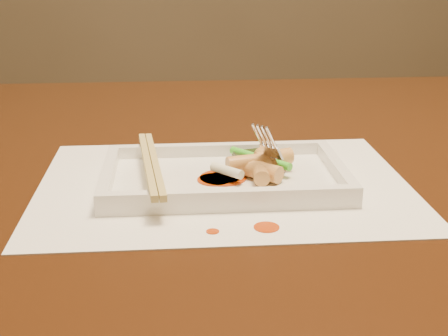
{
  "coord_description": "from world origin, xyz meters",
  "views": [
    {
      "loc": [
        -0.09,
        -0.74,
        1.0
      ],
      "look_at": [
        -0.04,
        -0.1,
        0.77
      ],
      "focal_mm": 50.0,
      "sensor_mm": 36.0,
      "label": 1
    }
  ],
  "objects": [
    {
      "name": "chopstick_b",
      "position": [
        -0.11,
        -0.1,
        0.78
      ],
      "size": [
        0.03,
        0.2,
        0.01
      ],
      "primitive_type": "cube",
      "rotation": [
        0.0,
        0.0,
        0.1
      ],
      "color": "tan",
      "rests_on": "plate_rim_near"
    },
    {
      "name": "sauce_blob_1",
      "position": [
        -0.05,
        -0.11,
        0.76
      ],
      "size": [
        0.04,
        0.04,
        0.0
      ],
      "primitive_type": "cylinder",
      "color": "#B53505",
      "rests_on": "plate_base"
    },
    {
      "name": "rice_cake_3",
      "position": [
        0.01,
        -0.08,
        0.77
      ],
      "size": [
        0.03,
        0.05,
        0.02
      ],
      "primitive_type": "cylinder",
      "rotation": [
        1.57,
        0.0,
        0.22
      ],
      "color": "tan",
      "rests_on": "plate_base"
    },
    {
      "name": "sauce_blob_0",
      "position": [
        -0.04,
        -0.11,
        0.76
      ],
      "size": [
        0.05,
        0.05,
        0.0
      ],
      "primitive_type": "cylinder",
      "color": "#B53505",
      "rests_on": "plate_base"
    },
    {
      "name": "rice_cake_4",
      "position": [
        -0.01,
        -0.1,
        0.77
      ],
      "size": [
        0.05,
        0.03,
        0.02
      ],
      "primitive_type": "cylinder",
      "rotation": [
        1.57,
        0.0,
        1.74
      ],
      "color": "tan",
      "rests_on": "plate_base"
    },
    {
      "name": "placemat",
      "position": [
        -0.04,
        -0.1,
        0.75
      ],
      "size": [
        0.4,
        0.3,
        0.0
      ],
      "primitive_type": "cube",
      "color": "white",
      "rests_on": "table"
    },
    {
      "name": "rice_cake_2",
      "position": [
        0.02,
        -0.09,
        0.78
      ],
      "size": [
        0.05,
        0.03,
        0.02
      ],
      "primitive_type": "cylinder",
      "rotation": [
        1.57,
        0.0,
        1.89
      ],
      "color": "tan",
      "rests_on": "plate_base"
    },
    {
      "name": "fork",
      "position": [
        0.03,
        -0.09,
        0.83
      ],
      "size": [
        0.09,
        0.1,
        0.14
      ],
      "primitive_type": null,
      "color": "silver",
      "rests_on": "plate_base"
    },
    {
      "name": "plate_rim_left",
      "position": [
        -0.16,
        -0.1,
        0.77
      ],
      "size": [
        0.01,
        0.14,
        0.01
      ],
      "primitive_type": "cube",
      "color": "white",
      "rests_on": "plate_base"
    },
    {
      "name": "scallion_white",
      "position": [
        -0.04,
        -0.12,
        0.77
      ],
      "size": [
        0.04,
        0.04,
        0.01
      ],
      "primitive_type": "cylinder",
      "rotation": [
        1.57,
        0.0,
        0.77
      ],
      "color": "#EAEACC",
      "rests_on": "plate_base"
    },
    {
      "name": "scallion_green",
      "position": [
        0.0,
        -0.08,
        0.77
      ],
      "size": [
        0.06,
        0.07,
        0.01
      ],
      "primitive_type": "cylinder",
      "rotation": [
        1.57,
        0.0,
        0.72
      ],
      "color": "green",
      "rests_on": "plate_base"
    },
    {
      "name": "sauce_splatter_a",
      "position": [
        -0.01,
        -0.22,
        0.75
      ],
      "size": [
        0.02,
        0.02,
        0.0
      ],
      "primitive_type": "cylinder",
      "color": "#B53505",
      "rests_on": "placemat"
    },
    {
      "name": "sauce_splatter_b",
      "position": [
        -0.06,
        -0.22,
        0.75
      ],
      "size": [
        0.01,
        0.01,
        0.0
      ],
      "primitive_type": "cylinder",
      "color": "#B53505",
      "rests_on": "placemat"
    },
    {
      "name": "chopstick_a",
      "position": [
        -0.12,
        -0.1,
        0.78
      ],
      "size": [
        0.03,
        0.2,
        0.01
      ],
      "primitive_type": "cube",
      "rotation": [
        0.0,
        0.0,
        0.1
      ],
      "color": "tan",
      "rests_on": "plate_rim_near"
    },
    {
      "name": "rice_cake_1",
      "position": [
        -0.0,
        -0.12,
        0.77
      ],
      "size": [
        0.04,
        0.04,
        0.02
      ],
      "primitive_type": "cylinder",
      "rotation": [
        1.57,
        0.0,
        0.86
      ],
      "color": "tan",
      "rests_on": "plate_base"
    },
    {
      "name": "sauce_blob_2",
      "position": [
        -0.04,
        -0.11,
        0.76
      ],
      "size": [
        0.04,
        0.04,
        0.0
      ],
      "primitive_type": "cylinder",
      "color": "#B53505",
      "rests_on": "plate_base"
    },
    {
      "name": "table",
      "position": [
        0.0,
        0.0,
        0.65
      ],
      "size": [
        1.4,
        0.9,
        0.75
      ],
      "color": "black",
      "rests_on": "ground"
    },
    {
      "name": "rice_cake_0",
      "position": [
        -0.0,
        -0.12,
        0.77
      ],
      "size": [
        0.02,
        0.05,
        0.02
      ],
      "primitive_type": "cylinder",
      "rotation": [
        1.57,
        0.0,
        3.07
      ],
      "color": "tan",
      "rests_on": "plate_base"
    },
    {
      "name": "veg_piece",
      "position": [
        -0.01,
        -0.06,
        0.77
      ],
      "size": [
        0.04,
        0.04,
        0.01
      ],
      "primitive_type": "cube",
      "rotation": [
        0.0,
        0.0,
        0.25
      ],
      "color": "black",
      "rests_on": "plate_base"
    },
    {
      "name": "plate_base",
      "position": [
        -0.04,
        -0.1,
        0.76
      ],
      "size": [
        0.26,
        0.16,
        0.01
      ],
      "primitive_type": "cube",
      "color": "white",
      "rests_on": "placemat"
    },
    {
      "name": "plate_rim_far",
      "position": [
        -0.04,
        -0.03,
        0.77
      ],
      "size": [
        0.26,
        0.01,
        0.01
      ],
      "primitive_type": "cube",
      "color": "white",
      "rests_on": "plate_base"
    },
    {
      "name": "plate_rim_near",
      "position": [
        -0.04,
        -0.18,
        0.77
      ],
      "size": [
        0.26,
        0.01,
        0.01
      ],
      "primitive_type": "cube",
      "color": "white",
      "rests_on": "plate_base"
    },
    {
      "name": "rice_cake_5",
      "position": [
        -0.01,
        -0.11,
        0.78
      ],
      "size": [
        0.05,
        0.03,
        0.02
      ],
      "primitive_type": "cylinder",
      "rotation": [
        1.57,
        0.0,
        1.82
      ],
      "color": "tan",
      "rests_on": "plate_base"
    },
    {
      "name": "plate_rim_right",
      "position": [
        0.08,
        -0.1,
        0.77
      ],
      "size": [
        0.01,
        0.14,
        0.01
      ],
      "primitive_type": "cube",
      "color": "white",
      "rests_on": "plate_base"
    }
  ]
}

